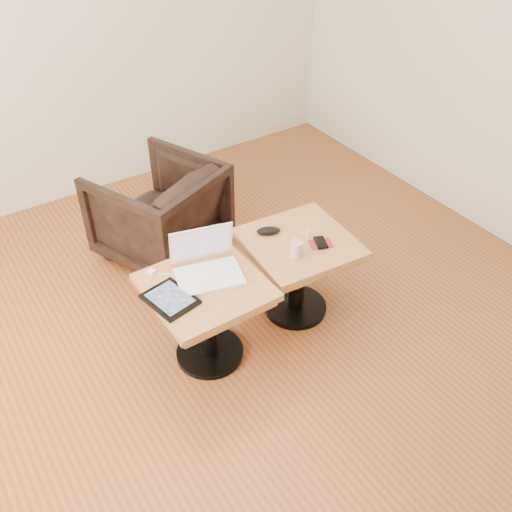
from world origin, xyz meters
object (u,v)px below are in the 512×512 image
side_table_right (298,259)px  armchair (159,212)px  laptop (207,266)px  side_table_left (206,303)px  striped_cup (296,249)px

side_table_right → armchair: size_ratio=0.86×
laptop → side_table_right: bearing=10.6°
side_table_left → striped_cup: striped_cup is taller
side_table_left → striped_cup: (0.56, -0.07, 0.19)m
side_table_left → armchair: bearing=77.8°
side_table_left → armchair: (0.22, 1.05, -0.07)m
side_table_right → laptop: (-0.60, 0.04, 0.19)m
side_table_left → striped_cup: bearing=-7.5°
side_table_right → side_table_left: bearing=-172.3°
side_table_left → laptop: 0.21m
side_table_right → striped_cup: (-0.10, -0.10, 0.19)m
armchair → laptop: bearing=58.2°
laptop → armchair: bearing=95.4°
side_table_left → armchair: armchair is taller
laptop → striped_cup: bearing=-1.5°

